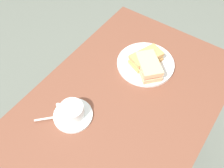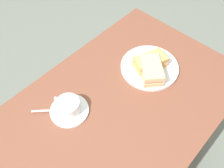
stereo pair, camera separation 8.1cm
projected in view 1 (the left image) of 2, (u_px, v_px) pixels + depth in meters
dining_table at (101, 140)px, 1.01m from camera, size 1.34×0.68×0.76m
sandwich_plate at (146, 64)px, 1.12m from camera, size 0.25×0.25×0.01m
sandwich_front at (146, 58)px, 1.10m from camera, size 0.16×0.12×0.05m
sandwich_back at (149, 67)px, 1.06m from camera, size 0.15×0.16×0.06m
coffee_saucer at (73, 115)px, 0.96m from camera, size 0.15×0.15×0.01m
coffee_cup at (72, 111)px, 0.94m from camera, size 0.09×0.11×0.05m
spoon at (52, 118)px, 0.95m from camera, size 0.08×0.08×0.01m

